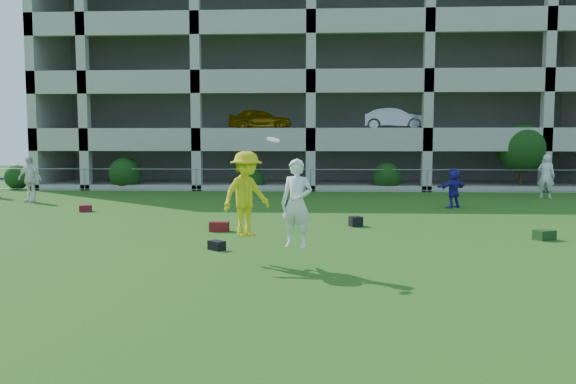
# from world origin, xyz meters

# --- Properties ---
(ground) EXTENTS (100.00, 100.00, 0.00)m
(ground) POSITION_xyz_m (0.00, 0.00, 0.00)
(ground) COLOR #235114
(ground) RESTS_ON ground
(bystander_b) EXTENTS (1.24, 0.74, 1.99)m
(bystander_b) POSITION_xyz_m (-11.96, 13.24, 0.99)
(bystander_b) COLOR white
(bystander_b) RESTS_ON ground
(bystander_d) EXTENTS (1.44, 1.19, 1.55)m
(bystander_d) POSITION_xyz_m (5.68, 12.05, 0.78)
(bystander_d) COLOR #282096
(bystander_d) RESTS_ON ground
(bystander_e) EXTENTS (0.88, 0.79, 2.02)m
(bystander_e) POSITION_xyz_m (10.80, 16.04, 1.01)
(bystander_e) COLOR silver
(bystander_e) RESTS_ON ground
(bag_red_a) EXTENTS (0.55, 0.30, 0.28)m
(bag_red_a) POSITION_xyz_m (-2.48, 5.79, 0.14)
(bag_red_a) COLOR #5B110F
(bag_red_a) RESTS_ON ground
(bag_black_b) EXTENTS (0.47, 0.45, 0.22)m
(bag_black_b) POSITION_xyz_m (-2.06, 3.01, 0.11)
(bag_black_b) COLOR black
(bag_black_b) RESTS_ON ground
(bag_green_c) EXTENTS (0.60, 0.53, 0.26)m
(bag_green_c) POSITION_xyz_m (6.33, 4.83, 0.13)
(bag_green_c) COLOR #153413
(bag_green_c) RESTS_ON ground
(crate_d) EXTENTS (0.44, 0.44, 0.30)m
(crate_d) POSITION_xyz_m (1.52, 6.98, 0.15)
(crate_d) COLOR black
(crate_d) RESTS_ON ground
(bag_red_f) EXTENTS (0.52, 0.43, 0.24)m
(bag_red_f) POSITION_xyz_m (-8.23, 10.10, 0.12)
(bag_red_f) COLOR #5F1014
(bag_red_f) RESTS_ON ground
(bag_green_g) EXTENTS (0.53, 0.36, 0.25)m
(bag_green_g) POSITION_xyz_m (-0.81, 12.45, 0.12)
(bag_green_g) COLOR #163D16
(bag_green_g) RESTS_ON ground
(frisbee_contest) EXTENTS (2.12, 1.39, 2.27)m
(frisbee_contest) POSITION_xyz_m (-0.87, 1.55, 1.44)
(frisbee_contest) COLOR yellow
(frisbee_contest) RESTS_ON ground
(parking_garage) EXTENTS (30.00, 14.00, 12.00)m
(parking_garage) POSITION_xyz_m (0.00, 27.70, 6.01)
(parking_garage) COLOR #9E998C
(parking_garage) RESTS_ON ground
(fence) EXTENTS (36.06, 0.06, 1.20)m
(fence) POSITION_xyz_m (0.00, 19.00, 0.61)
(fence) COLOR gray
(fence) RESTS_ON ground
(shrub_row) EXTENTS (34.38, 2.52, 3.50)m
(shrub_row) POSITION_xyz_m (4.59, 19.70, 1.51)
(shrub_row) COLOR #163D11
(shrub_row) RESTS_ON ground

